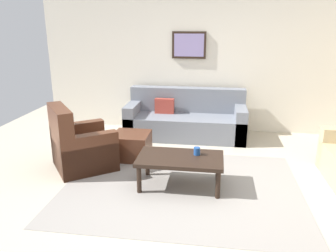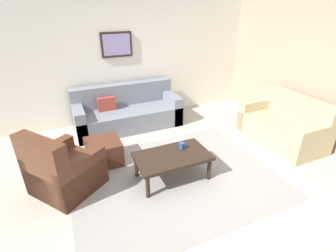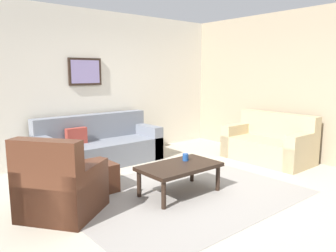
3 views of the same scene
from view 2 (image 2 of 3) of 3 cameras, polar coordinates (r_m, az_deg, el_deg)
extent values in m
plane|color=#B2A893|center=(3.95, 1.39, -11.74)|extent=(8.00, 8.00, 0.00)
cube|color=silver|center=(5.66, -10.15, 15.43)|extent=(6.00, 0.12, 2.80)
cube|color=gray|center=(5.27, 33.19, 10.85)|extent=(0.12, 5.20, 2.80)
cube|color=gray|center=(3.94, 1.39, -11.69)|extent=(3.06, 2.38, 0.01)
cube|color=slate|center=(5.44, -8.99, 1.86)|extent=(2.19, 0.88, 0.42)
cube|color=slate|center=(5.64, -10.04, 5.21)|extent=(2.19, 0.24, 0.88)
cube|color=slate|center=(5.26, -19.50, 0.94)|extent=(0.20, 0.88, 0.62)
cube|color=slate|center=(5.70, 0.59, 4.47)|extent=(0.20, 0.88, 0.62)
cube|color=#99382D|center=(5.32, -13.84, 4.91)|extent=(0.36, 0.12, 0.28)
cube|color=tan|center=(5.28, 24.26, -1.08)|extent=(0.87, 1.56, 0.42)
cube|color=tan|center=(5.41, 26.97, 1.73)|extent=(0.24, 1.56, 0.88)
cube|color=tan|center=(5.66, 19.58, 2.69)|extent=(0.87, 0.20, 0.62)
cube|color=tan|center=(4.88, 30.12, -3.34)|extent=(0.87, 0.20, 0.62)
cube|color=#4C2819|center=(3.92, -21.95, -10.29)|extent=(1.12, 1.12, 0.44)
cube|color=#4C2819|center=(3.65, -26.19, -9.27)|extent=(0.64, 0.76, 0.95)
cube|color=#4C2819|center=(3.66, -18.87, -10.99)|extent=(0.74, 0.61, 0.60)
cube|color=#4C2819|center=(4.10, -25.04, -7.83)|extent=(0.74, 0.61, 0.60)
cube|color=#4C2819|center=(4.33, -14.43, -5.67)|extent=(0.56, 0.56, 0.40)
cylinder|color=black|center=(3.52, -4.64, -13.63)|extent=(0.06, 0.06, 0.36)
cylinder|color=black|center=(3.87, 9.34, -9.70)|extent=(0.06, 0.06, 0.36)
cylinder|color=black|center=(3.91, -7.25, -9.08)|extent=(0.06, 0.06, 0.36)
cylinder|color=black|center=(4.23, 5.56, -5.98)|extent=(0.06, 0.06, 0.36)
cube|color=black|center=(3.73, 1.02, -6.94)|extent=(1.10, 0.64, 0.05)
cylinder|color=#1E478C|center=(3.85, 3.16, -4.53)|extent=(0.08, 0.08, 0.10)
cube|color=black|center=(5.50, -11.64, 17.74)|extent=(0.64, 0.04, 0.50)
cube|color=#8D7EB4|center=(5.49, -11.60, 17.72)|extent=(0.56, 0.01, 0.42)
camera|label=1|loc=(2.12, 93.63, -13.15)|focal=35.69mm
camera|label=3|loc=(1.75, -111.43, -39.60)|focal=34.82mm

